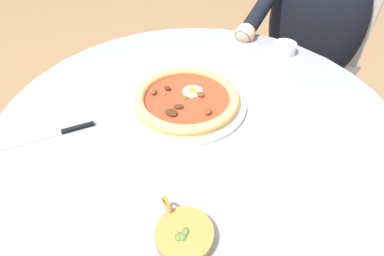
% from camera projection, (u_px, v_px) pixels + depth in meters
% --- Properties ---
extents(ground_plane, '(6.00, 6.00, 0.02)m').
position_uv_depth(ground_plane, '(196.00, 252.00, 1.29)').
color(ground_plane, olive).
extents(dining_table, '(1.02, 1.02, 0.74)m').
position_uv_depth(dining_table, '(197.00, 158.00, 0.88)').
color(dining_table, gray).
rests_on(dining_table, ground).
extents(pizza_on_plate, '(0.31, 0.31, 0.04)m').
position_uv_depth(pizza_on_plate, '(187.00, 99.00, 0.81)').
color(pizza_on_plate, white).
rests_on(pizza_on_plate, dining_table).
extents(steak_knife, '(0.13, 0.19, 0.01)m').
position_uv_depth(steak_knife, '(63.00, 132.00, 0.74)').
color(steak_knife, silver).
rests_on(steak_knife, dining_table).
extents(ramekin_capers, '(0.07, 0.07, 0.03)m').
position_uv_depth(ramekin_capers, '(285.00, 48.00, 1.00)').
color(ramekin_capers, white).
rests_on(ramekin_capers, dining_table).
extents(olive_pan, '(0.11, 0.11, 0.05)m').
position_uv_depth(olive_pan, '(184.00, 235.00, 0.53)').
color(olive_pan, olive).
rests_on(olive_pan, dining_table).
extents(diner_person, '(0.45, 0.52, 1.19)m').
position_uv_depth(diner_person, '(303.00, 65.00, 1.34)').
color(diner_person, '#282833').
rests_on(diner_person, ground).
extents(cafe_chair_diner, '(0.52, 0.52, 0.92)m').
position_uv_depth(cafe_chair_diner, '(317.00, 49.00, 1.41)').
color(cafe_chair_diner, beige).
rests_on(cafe_chair_diner, ground).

